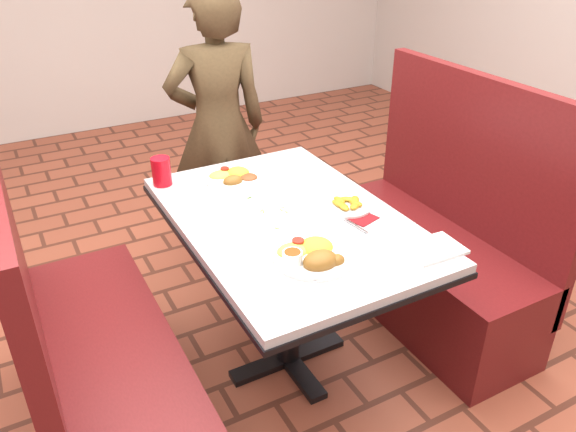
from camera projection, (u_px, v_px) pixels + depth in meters
The scene contains 14 objects.
dining_table at pixel (288, 237), 2.23m from camera, with size 0.81×1.21×0.75m.
booth_bench_left at pixel (97, 367), 2.05m from camera, with size 0.47×1.20×1.17m.
booth_bench_right at pixel (432, 254), 2.72m from camera, with size 0.47×1.20×1.17m.
diner_person at pixel (218, 128), 3.05m from camera, with size 0.55×0.36×1.50m, color brown.
near_dinner_plate at pixel (313, 252), 1.90m from camera, with size 0.29×0.29×0.09m.
far_dinner_plate at pixel (234, 175), 2.46m from camera, with size 0.26×0.26×0.07m.
plantain_plate at pixel (347, 205), 2.24m from camera, with size 0.20×0.20×0.03m.
maroon_napkin at pixel (361, 218), 2.17m from camera, with size 0.10×0.10×0.00m, color maroon.
spoon_utensil at pixel (356, 226), 2.11m from camera, with size 0.01×0.14×0.00m, color silver.
red_tumbler at pixel (161, 171), 2.40m from camera, with size 0.08×0.08×0.12m, color red.
paper_napkin at pixel (434, 249), 1.96m from camera, with size 0.20×0.15×0.01m, color silver.
knife_utensil at pixel (323, 261), 1.89m from camera, with size 0.01×0.17×0.00m, color silver.
fork_utensil at pixel (315, 278), 1.80m from camera, with size 0.01×0.13×0.00m, color silver.
lettuce_shreds at pixel (290, 207), 2.24m from camera, with size 0.28×0.32×0.00m, color #72AC45, non-canonical shape.
Camera 1 is at (-0.91, -1.68, 1.81)m, focal length 35.00 mm.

